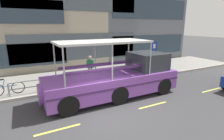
{
  "coord_description": "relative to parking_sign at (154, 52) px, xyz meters",
  "views": [
    {
      "loc": [
        -3.37,
        -7.25,
        3.99
      ],
      "look_at": [
        1.59,
        2.24,
        1.3
      ],
      "focal_mm": 28.24,
      "sensor_mm": 36.0,
      "label": 1
    }
  ],
  "objects": [
    {
      "name": "parking_sign",
      "position": [
        0.0,
        0.0,
        0.0
      ],
      "size": [
        0.6,
        0.12,
        2.61
      ],
      "color": "#4C4F54",
      "rests_on": "sidewalk"
    },
    {
      "name": "lane_centreline",
      "position": [
        -6.21,
        -4.57,
        -1.95
      ],
      "size": [
        25.8,
        0.12,
        0.01
      ],
      "color": "#DBD64C",
      "rests_on": "ground_plane"
    },
    {
      "name": "ground_plane",
      "position": [
        -6.21,
        -3.77,
        -1.95
      ],
      "size": [
        120.0,
        120.0,
        0.0
      ],
      "primitive_type": "plane",
      "color": "#3D3D3F"
    },
    {
      "name": "curb_edge",
      "position": [
        -6.21,
        -0.66,
        -1.86
      ],
      "size": [
        32.0,
        0.18,
        0.18
      ],
      "primitive_type": "cube",
      "color": "#B2ADA3",
      "rests_on": "ground_plane"
    },
    {
      "name": "pedestrian_mid_left",
      "position": [
        -5.27,
        0.59,
        -0.71
      ],
      "size": [
        0.45,
        0.33,
        1.76
      ],
      "color": "#47423D",
      "rests_on": "sidewalk"
    },
    {
      "name": "leaned_bicycle",
      "position": [
        -10.46,
        0.02,
        -1.39
      ],
      "size": [
        1.74,
        0.46,
        0.96
      ],
      "color": "black",
      "rests_on": "sidewalk"
    },
    {
      "name": "duck_tour_boat",
      "position": [
        -4.57,
        -2.5,
        -0.9
      ],
      "size": [
        9.47,
        2.58,
        3.23
      ],
      "color": "purple",
      "rests_on": "ground_plane"
    },
    {
      "name": "pedestrian_near_bow",
      "position": [
        -1.54,
        1.19,
        -0.79
      ],
      "size": [
        0.32,
        0.38,
        1.62
      ],
      "color": "black",
      "rests_on": "sidewalk"
    },
    {
      "name": "sidewalk",
      "position": [
        -6.21,
        1.83,
        -1.86
      ],
      "size": [
        32.0,
        4.8,
        0.18
      ],
      "primitive_type": "cube",
      "color": "gray",
      "rests_on": "ground_plane"
    },
    {
      "name": "curb_guardrail",
      "position": [
        -4.68,
        -0.32,
        -1.23
      ],
      "size": [
        11.52,
        0.09,
        0.79
      ],
      "color": "gray",
      "rests_on": "sidewalk"
    }
  ]
}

